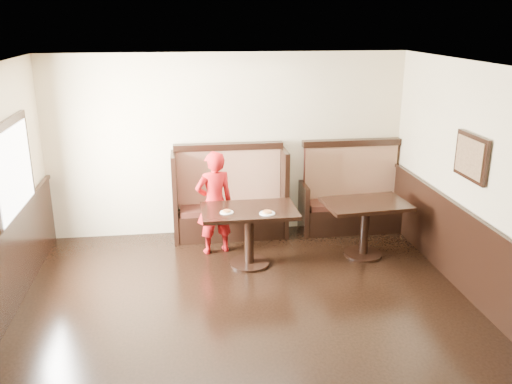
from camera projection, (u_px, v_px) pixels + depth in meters
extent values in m
plane|color=black|center=(260.00, 358.00, 5.48)|extent=(7.00, 7.00, 0.00)
plane|color=beige|center=(228.00, 145.00, 8.34)|extent=(5.50, 0.00, 5.50)
plane|color=white|center=(260.00, 77.00, 4.61)|extent=(7.00, 7.00, 0.00)
cube|color=black|center=(12.00, 170.00, 6.44)|extent=(0.05, 1.50, 1.20)
cube|color=white|center=(15.00, 170.00, 6.45)|extent=(0.01, 1.30, 1.00)
cube|color=black|center=(471.00, 157.00, 6.43)|extent=(0.04, 0.70, 0.55)
cube|color=olive|center=(469.00, 157.00, 6.43)|extent=(0.01, 0.60, 0.45)
cube|color=black|center=(231.00, 224.00, 8.45)|extent=(1.60, 0.50, 0.42)
cube|color=#381911|center=(230.00, 209.00, 8.37)|extent=(1.54, 0.46, 0.09)
cube|color=#531013|center=(229.00, 178.00, 8.43)|extent=(1.60, 0.12, 0.92)
cube|color=black|center=(228.00, 146.00, 8.28)|extent=(1.68, 0.16, 0.10)
cube|color=black|center=(175.00, 196.00, 8.29)|extent=(0.07, 0.72, 1.36)
cube|color=black|center=(283.00, 191.00, 8.50)|extent=(0.07, 0.72, 1.36)
cube|color=black|center=(352.00, 218.00, 8.70)|extent=(1.50, 0.50, 0.42)
cube|color=#381911|center=(352.00, 203.00, 8.62)|extent=(1.44, 0.46, 0.09)
cube|color=#531013|center=(350.00, 173.00, 8.68)|extent=(1.50, 0.12, 0.92)
cube|color=black|center=(352.00, 143.00, 8.53)|extent=(1.58, 0.16, 0.10)
cube|color=black|center=(302.00, 207.00, 8.63)|extent=(0.07, 0.72, 0.80)
cube|color=black|center=(397.00, 202.00, 8.83)|extent=(0.07, 0.72, 0.80)
cube|color=black|center=(249.00, 211.00, 7.31)|extent=(1.29, 0.81, 0.05)
cylinder|color=black|center=(249.00, 239.00, 7.44)|extent=(0.13, 0.13, 0.75)
cylinder|color=black|center=(249.00, 263.00, 7.55)|extent=(0.56, 0.56, 0.03)
cube|color=black|center=(366.00, 204.00, 7.61)|extent=(1.22, 0.86, 0.05)
cylinder|color=black|center=(364.00, 230.00, 7.73)|extent=(0.13, 0.13, 0.74)
cylinder|color=black|center=(363.00, 254.00, 7.85)|extent=(0.55, 0.55, 0.03)
imported|color=#B41315|center=(214.00, 203.00, 7.73)|extent=(0.63, 0.50, 1.51)
cylinder|color=white|center=(227.00, 212.00, 7.17)|extent=(0.18, 0.18, 0.01)
cylinder|color=tan|center=(227.00, 211.00, 7.16)|extent=(0.11, 0.11, 0.01)
cylinder|color=#EABA54|center=(227.00, 210.00, 7.16)|extent=(0.10, 0.10, 0.01)
cylinder|color=white|center=(267.00, 213.00, 7.13)|extent=(0.21, 0.21, 0.01)
cylinder|color=tan|center=(267.00, 212.00, 7.12)|extent=(0.13, 0.13, 0.02)
cylinder|color=#EABA54|center=(267.00, 211.00, 7.12)|extent=(0.11, 0.11, 0.01)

